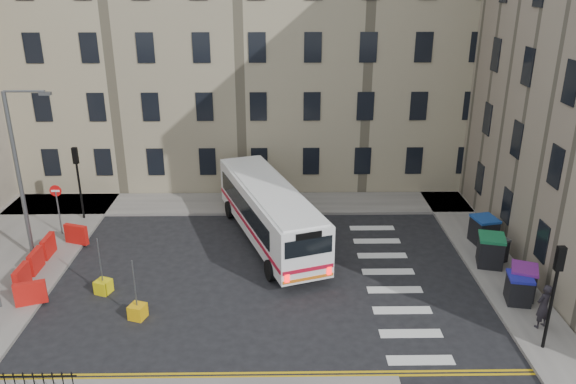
{
  "coord_description": "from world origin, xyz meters",
  "views": [
    {
      "loc": [
        -1.0,
        -22.44,
        12.91
      ],
      "look_at": [
        -0.61,
        2.98,
        3.0
      ],
      "focal_mm": 35.0,
      "sensor_mm": 36.0,
      "label": 1
    }
  ],
  "objects_px": {
    "wheelie_bin_c": "(490,250)",
    "streetlamp": "(18,174)",
    "wheelie_bin_b": "(523,281)",
    "wheelie_bin_d": "(494,248)",
    "bollard_chevron": "(103,287)",
    "bus": "(269,211)",
    "bollard_yellow": "(138,311)",
    "wheelie_bin_a": "(519,288)",
    "pedestrian": "(543,306)",
    "wheelie_bin_e": "(484,230)"
  },
  "relations": [
    {
      "from": "wheelie_bin_c",
      "to": "bollard_chevron",
      "type": "height_order",
      "value": "wheelie_bin_c"
    },
    {
      "from": "wheelie_bin_a",
      "to": "wheelie_bin_d",
      "type": "height_order",
      "value": "wheelie_bin_a"
    },
    {
      "from": "streetlamp",
      "to": "bollard_chevron",
      "type": "bearing_deg",
      "value": -36.63
    },
    {
      "from": "wheelie_bin_c",
      "to": "pedestrian",
      "type": "relative_size",
      "value": 0.85
    },
    {
      "from": "pedestrian",
      "to": "bollard_yellow",
      "type": "xyz_separation_m",
      "value": [
        -15.77,
        1.05,
        -0.77
      ]
    },
    {
      "from": "bus",
      "to": "wheelie_bin_e",
      "type": "distance_m",
      "value": 10.88
    },
    {
      "from": "wheelie_bin_d",
      "to": "wheelie_bin_e",
      "type": "xyz_separation_m",
      "value": [
        0.08,
        1.77,
        0.11
      ]
    },
    {
      "from": "pedestrian",
      "to": "bollard_yellow",
      "type": "height_order",
      "value": "pedestrian"
    },
    {
      "from": "wheelie_bin_c",
      "to": "wheelie_bin_e",
      "type": "distance_m",
      "value": 2.32
    },
    {
      "from": "wheelie_bin_c",
      "to": "bollard_chevron",
      "type": "distance_m",
      "value": 17.59
    },
    {
      "from": "bus",
      "to": "bollard_chevron",
      "type": "xyz_separation_m",
      "value": [
        -7.11,
        -4.97,
        -1.39
      ]
    },
    {
      "from": "bus",
      "to": "bollard_yellow",
      "type": "bearing_deg",
      "value": -145.76
    },
    {
      "from": "wheelie_bin_a",
      "to": "wheelie_bin_d",
      "type": "xyz_separation_m",
      "value": [
        0.33,
        3.72,
        -0.03
      ]
    },
    {
      "from": "wheelie_bin_a",
      "to": "pedestrian",
      "type": "distance_m",
      "value": 1.83
    },
    {
      "from": "streetlamp",
      "to": "wheelie_bin_e",
      "type": "bearing_deg",
      "value": 2.71
    },
    {
      "from": "bus",
      "to": "bollard_yellow",
      "type": "relative_size",
      "value": 18.19
    },
    {
      "from": "wheelie_bin_e",
      "to": "pedestrian",
      "type": "xyz_separation_m",
      "value": [
        -0.24,
        -7.29,
        0.22
      ]
    },
    {
      "from": "wheelie_bin_d",
      "to": "bollard_yellow",
      "type": "bearing_deg",
      "value": 175.27
    },
    {
      "from": "wheelie_bin_e",
      "to": "bollard_chevron",
      "type": "height_order",
      "value": "wheelie_bin_e"
    },
    {
      "from": "streetlamp",
      "to": "wheelie_bin_d",
      "type": "xyz_separation_m",
      "value": [
        22.2,
        -0.71,
        -3.6
      ]
    },
    {
      "from": "wheelie_bin_a",
      "to": "pedestrian",
      "type": "height_order",
      "value": "pedestrian"
    },
    {
      "from": "wheelie_bin_d",
      "to": "bollard_chevron",
      "type": "distance_m",
      "value": 18.04
    },
    {
      "from": "streetlamp",
      "to": "wheelie_bin_b",
      "type": "relative_size",
      "value": 5.38
    },
    {
      "from": "bus",
      "to": "wheelie_bin_b",
      "type": "relative_size",
      "value": 7.21
    },
    {
      "from": "streetlamp",
      "to": "bollard_yellow",
      "type": "xyz_separation_m",
      "value": [
        6.27,
        -5.18,
        -4.04
      ]
    },
    {
      "from": "pedestrian",
      "to": "bollard_chevron",
      "type": "xyz_separation_m",
      "value": [
        -17.7,
        3.01,
        -0.77
      ]
    },
    {
      "from": "wheelie_bin_e",
      "to": "pedestrian",
      "type": "relative_size",
      "value": 0.78
    },
    {
      "from": "wheelie_bin_d",
      "to": "bollard_chevron",
      "type": "height_order",
      "value": "wheelie_bin_d"
    },
    {
      "from": "wheelie_bin_a",
      "to": "streetlamp",
      "type": "bearing_deg",
      "value": 179.38
    },
    {
      "from": "bus",
      "to": "wheelie_bin_c",
      "type": "distance_m",
      "value": 10.8
    },
    {
      "from": "bus",
      "to": "bollard_yellow",
      "type": "distance_m",
      "value": 8.75
    },
    {
      "from": "streetlamp",
      "to": "bollard_chevron",
      "type": "height_order",
      "value": "streetlamp"
    },
    {
      "from": "wheelie_bin_a",
      "to": "wheelie_bin_b",
      "type": "distance_m",
      "value": 0.61
    },
    {
      "from": "wheelie_bin_e",
      "to": "bollard_yellow",
      "type": "relative_size",
      "value": 2.41
    },
    {
      "from": "wheelie_bin_d",
      "to": "pedestrian",
      "type": "relative_size",
      "value": 0.71
    },
    {
      "from": "streetlamp",
      "to": "pedestrian",
      "type": "distance_m",
      "value": 23.13
    },
    {
      "from": "wheelie_bin_b",
      "to": "bollard_yellow",
      "type": "height_order",
      "value": "wheelie_bin_b"
    },
    {
      "from": "bus",
      "to": "streetlamp",
      "type": "bearing_deg",
      "value": 169.69
    },
    {
      "from": "bollard_chevron",
      "to": "streetlamp",
      "type": "bearing_deg",
      "value": 143.37
    },
    {
      "from": "wheelie_bin_b",
      "to": "wheelie_bin_d",
      "type": "relative_size",
      "value": 1.16
    },
    {
      "from": "wheelie_bin_b",
      "to": "wheelie_bin_c",
      "type": "bearing_deg",
      "value": 120.61
    },
    {
      "from": "wheelie_bin_b",
      "to": "wheelie_bin_d",
      "type": "bearing_deg",
      "value": 112.41
    },
    {
      "from": "wheelie_bin_e",
      "to": "bollard_yellow",
      "type": "xyz_separation_m",
      "value": [
        -16.0,
        -6.23,
        -0.55
      ]
    },
    {
      "from": "pedestrian",
      "to": "bollard_chevron",
      "type": "relative_size",
      "value": 3.07
    },
    {
      "from": "bus",
      "to": "wheelie_bin_e",
      "type": "relative_size",
      "value": 7.55
    },
    {
      "from": "wheelie_bin_a",
      "to": "bollard_yellow",
      "type": "relative_size",
      "value": 2.12
    },
    {
      "from": "wheelie_bin_c",
      "to": "streetlamp",
      "type": "bearing_deg",
      "value": -168.94
    },
    {
      "from": "bollard_yellow",
      "to": "wheelie_bin_c",
      "type": "bearing_deg",
      "value": 14.31
    },
    {
      "from": "wheelie_bin_d",
      "to": "wheelie_bin_e",
      "type": "distance_m",
      "value": 1.77
    },
    {
      "from": "wheelie_bin_b",
      "to": "bollard_chevron",
      "type": "bearing_deg",
      "value": -160.35
    }
  ]
}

